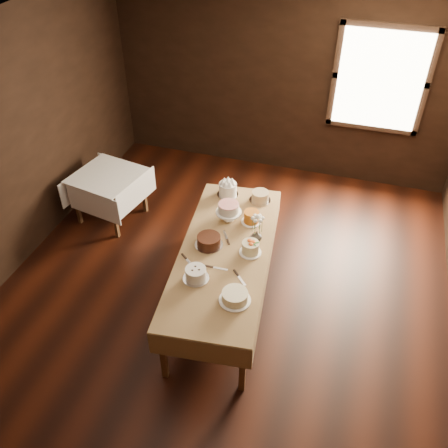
% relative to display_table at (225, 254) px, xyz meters
% --- Properties ---
extents(floor, '(5.00, 6.00, 0.01)m').
position_rel_display_table_xyz_m(floor, '(-0.06, -0.04, -0.68)').
color(floor, black).
rests_on(floor, ground).
extents(ceiling, '(5.00, 6.00, 0.01)m').
position_rel_display_table_xyz_m(ceiling, '(-0.06, -0.04, 2.12)').
color(ceiling, beige).
rests_on(ceiling, wall_back).
extents(wall_back, '(5.00, 0.02, 2.80)m').
position_rel_display_table_xyz_m(wall_back, '(-0.06, 2.96, 0.72)').
color(wall_back, black).
rests_on(wall_back, ground).
extents(window, '(1.10, 0.05, 1.30)m').
position_rel_display_table_xyz_m(window, '(1.24, 2.90, 0.92)').
color(window, '#FFEABF').
rests_on(window, wall_back).
extents(display_table, '(1.19, 2.46, 0.73)m').
position_rel_display_table_xyz_m(display_table, '(0.00, 0.00, 0.00)').
color(display_table, '#482D19').
rests_on(display_table, ground).
extents(side_table, '(0.95, 0.95, 0.68)m').
position_rel_display_table_xyz_m(side_table, '(-1.93, 0.99, -0.07)').
color(side_table, '#482D19').
rests_on(side_table, ground).
extents(cake_meringue, '(0.27, 0.27, 0.16)m').
position_rel_display_table_xyz_m(cake_meringue, '(-0.27, 0.97, 0.13)').
color(cake_meringue, silver).
rests_on(cake_meringue, display_table).
extents(cake_speckled, '(0.25, 0.25, 0.12)m').
position_rel_display_table_xyz_m(cake_speckled, '(0.13, 0.97, 0.11)').
color(cake_speckled, silver).
rests_on(cake_speckled, display_table).
extents(cake_lattice, '(0.31, 0.31, 0.22)m').
position_rel_display_table_xyz_m(cake_lattice, '(-0.12, 0.51, 0.15)').
color(cake_lattice, white).
rests_on(cake_lattice, display_table).
extents(cake_caramel, '(0.24, 0.24, 0.14)m').
position_rel_display_table_xyz_m(cake_caramel, '(0.14, 0.54, 0.12)').
color(cake_caramel, white).
rests_on(cake_caramel, display_table).
extents(cake_chocolate, '(0.35, 0.35, 0.12)m').
position_rel_display_table_xyz_m(cake_chocolate, '(-0.19, 0.03, 0.11)').
color(cake_chocolate, silver).
rests_on(cake_chocolate, display_table).
extents(cake_flowers, '(0.25, 0.25, 0.14)m').
position_rel_display_table_xyz_m(cake_flowers, '(0.26, 0.04, 0.12)').
color(cake_flowers, white).
rests_on(cake_flowers, display_table).
extents(cake_swirl, '(0.28, 0.28, 0.13)m').
position_rel_display_table_xyz_m(cake_swirl, '(-0.15, -0.48, 0.12)').
color(cake_swirl, silver).
rests_on(cake_swirl, display_table).
extents(cake_cream, '(0.33, 0.33, 0.11)m').
position_rel_display_table_xyz_m(cake_cream, '(0.30, -0.64, 0.10)').
color(cake_cream, white).
rests_on(cake_cream, display_table).
extents(cake_server_a, '(0.24, 0.04, 0.01)m').
position_rel_display_table_xyz_m(cake_server_a, '(0.04, -0.28, 0.06)').
color(cake_server_a, silver).
rests_on(cake_server_a, display_table).
extents(cake_server_b, '(0.18, 0.19, 0.01)m').
position_rel_display_table_xyz_m(cake_server_b, '(0.29, -0.37, 0.06)').
color(cake_server_b, silver).
rests_on(cake_server_b, display_table).
extents(cake_server_c, '(0.15, 0.22, 0.01)m').
position_rel_display_table_xyz_m(cake_server_c, '(-0.07, 0.24, 0.06)').
color(cake_server_c, silver).
rests_on(cake_server_c, display_table).
extents(cake_server_d, '(0.11, 0.23, 0.01)m').
position_rel_display_table_xyz_m(cake_server_d, '(0.20, 0.31, 0.06)').
color(cake_server_d, silver).
rests_on(cake_server_d, display_table).
extents(cake_server_e, '(0.20, 0.17, 0.01)m').
position_rel_display_table_xyz_m(cake_server_e, '(-0.28, -0.29, 0.06)').
color(cake_server_e, silver).
rests_on(cake_server_e, display_table).
extents(flower_vase, '(0.16, 0.16, 0.12)m').
position_rel_display_table_xyz_m(flower_vase, '(0.27, 0.25, 0.11)').
color(flower_vase, '#2D2823').
rests_on(flower_vase, display_table).
extents(flower_bouquet, '(0.14, 0.14, 0.20)m').
position_rel_display_table_xyz_m(flower_bouquet, '(0.27, 0.25, 0.29)').
color(flower_bouquet, white).
rests_on(flower_bouquet, flower_vase).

